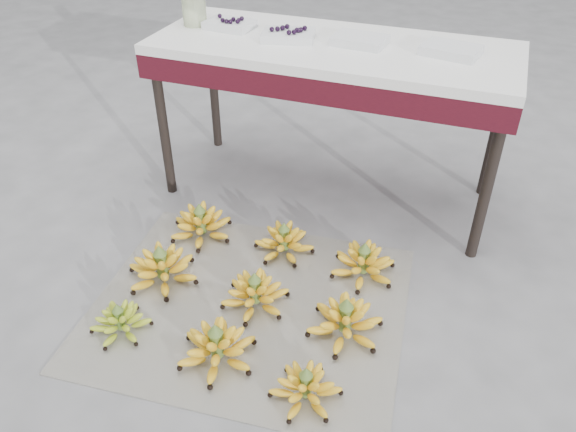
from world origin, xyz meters
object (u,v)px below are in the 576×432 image
(bunch_front_center, at_px, (217,347))
(bunch_front_left, at_px, (120,322))
(tray_far_right, at_px, (451,50))
(bunch_back_right, at_px, (363,264))
(bunch_mid_right, at_px, (345,321))
(bunch_front_right, at_px, (306,388))
(bunch_back_center, at_px, (284,242))
(newspaper_mat, at_px, (249,306))
(tray_far_left, at_px, (230,24))
(tray_left, at_px, (288,35))
(bunch_back_left, at_px, (201,225))
(bunch_mid_left, at_px, (162,268))
(vendor_table, at_px, (332,63))
(tray_right, at_px, (360,40))
(glass_jar, at_px, (194,10))
(bunch_mid_center, at_px, (255,294))

(bunch_front_center, bearing_deg, bunch_front_left, -156.51)
(tray_far_right, bearing_deg, bunch_back_right, -105.23)
(bunch_mid_right, bearing_deg, bunch_front_left, 177.60)
(bunch_front_right, xyz_separation_m, bunch_back_center, (-0.35, 0.72, 0.00))
(bunch_front_center, height_order, tray_far_right, tray_far_right)
(newspaper_mat, xyz_separation_m, tray_far_left, (-0.49, 0.97, 0.82))
(tray_left, bearing_deg, bunch_back_right, -45.66)
(bunch_back_center, bearing_deg, bunch_mid_right, -55.60)
(bunch_mid_right, xyz_separation_m, tray_left, (-0.57, 0.93, 0.76))
(bunch_mid_right, distance_m, bunch_back_center, 0.55)
(bunch_back_left, bearing_deg, bunch_mid_left, -69.39)
(newspaper_mat, relative_size, tray_far_left, 5.27)
(newspaper_mat, distance_m, tray_far_right, 1.39)
(bunch_front_left, xyz_separation_m, tray_left, (0.24, 1.21, 0.77))
(vendor_table, bearing_deg, tray_right, 12.26)
(bunch_mid_left, distance_m, glass_jar, 1.27)
(bunch_front_right, distance_m, tray_far_right, 1.53)
(bunch_back_center, relative_size, tray_left, 1.17)
(newspaper_mat, height_order, tray_left, tray_left)
(bunch_mid_right, relative_size, tray_left, 1.44)
(bunch_front_center, bearing_deg, bunch_back_center, 112.29)
(bunch_mid_left, bearing_deg, tray_left, 94.91)
(tray_far_right, bearing_deg, newspaper_mat, -119.82)
(bunch_front_center, xyz_separation_m, vendor_table, (0.04, 1.23, 0.64))
(newspaper_mat, xyz_separation_m, bunch_front_center, (0.00, -0.30, 0.06))
(bunch_front_left, xyz_separation_m, bunch_mid_center, (0.43, 0.31, 0.01))
(bunch_mid_left, relative_size, vendor_table, 0.24)
(bunch_front_left, xyz_separation_m, tray_far_right, (0.97, 1.27, 0.77))
(tray_far_left, bearing_deg, bunch_back_left, -81.74)
(bunch_front_left, bearing_deg, bunch_back_left, 80.36)
(bunch_front_right, xyz_separation_m, bunch_mid_right, (0.05, 0.33, 0.01))
(bunch_front_left, xyz_separation_m, bunch_back_center, (0.42, 0.67, 0.01))
(bunch_back_right, height_order, glass_jar, glass_jar)
(bunch_front_right, relative_size, glass_jar, 1.80)
(bunch_front_center, xyz_separation_m, bunch_mid_right, (0.40, 0.29, 0.00))
(bunch_front_right, height_order, tray_left, tray_left)
(newspaper_mat, bearing_deg, bunch_back_center, 88.40)
(bunch_front_left, bearing_deg, tray_far_left, 84.74)
(bunch_front_right, distance_m, tray_right, 1.53)
(bunch_front_left, relative_size, tray_far_right, 0.98)
(glass_jar, bearing_deg, bunch_back_center, -40.64)
(bunch_mid_center, bearing_deg, bunch_back_center, 78.66)
(newspaper_mat, bearing_deg, vendor_table, 87.53)
(bunch_front_right, height_order, bunch_back_right, bunch_back_right)
(tray_left, distance_m, glass_jar, 0.51)
(bunch_back_right, relative_size, tray_far_right, 1.25)
(bunch_front_right, bearing_deg, bunch_front_left, 173.56)
(bunch_front_center, xyz_separation_m, glass_jar, (-0.68, 1.26, 0.81))
(vendor_table, distance_m, glass_jar, 0.73)
(tray_right, bearing_deg, bunch_back_center, -103.91)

